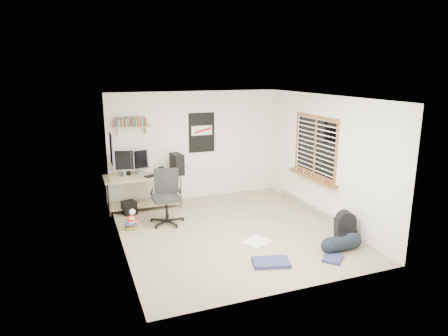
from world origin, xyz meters
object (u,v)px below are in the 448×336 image
object	(u,v)px
duffel_bag	(341,243)
book_stack	(131,221)
desk	(144,192)
backpack	(345,230)
office_chair	(166,200)

from	to	relation	value
duffel_bag	book_stack	world-z (taller)	duffel_bag
desk	book_stack	size ratio (longest dim) A/B	3.67
backpack	book_stack	bearing A→B (deg)	164.81
backpack	book_stack	size ratio (longest dim) A/B	1.00
duffel_bag	desk	bearing A→B (deg)	125.44
backpack	desk	bearing A→B (deg)	148.53
duffel_bag	book_stack	xyz separation A→B (m)	(-3.17, 2.22, 0.01)
duffel_bag	book_stack	size ratio (longest dim) A/B	1.18
office_chair	book_stack	size ratio (longest dim) A/B	2.41
desk	office_chair	world-z (taller)	office_chair
backpack	book_stack	xyz separation A→B (m)	(-3.48, 1.91, -0.05)
backpack	book_stack	distance (m)	3.97
backpack	duffel_bag	bearing A→B (deg)	-120.94
desk	office_chair	xyz separation A→B (m)	(0.26, -1.08, 0.12)
desk	duffel_bag	xyz separation A→B (m)	(2.72, -3.35, -0.22)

